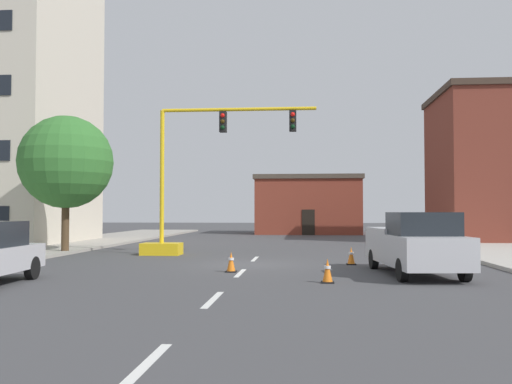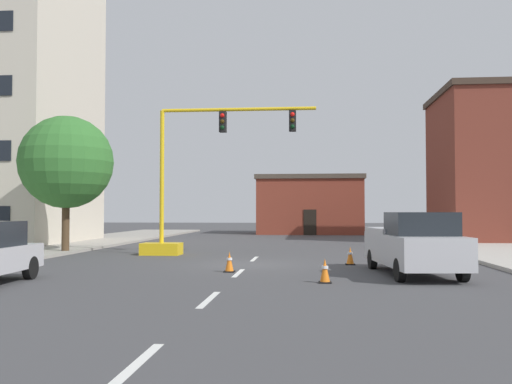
# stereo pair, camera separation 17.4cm
# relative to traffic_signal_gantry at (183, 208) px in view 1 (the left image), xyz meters

# --- Properties ---
(ground_plane) EXTENTS (160.00, 160.00, 0.00)m
(ground_plane) POSITION_rel_traffic_signal_gantry_xyz_m (3.54, -4.36, -2.18)
(ground_plane) COLOR #424244
(sidewalk_left) EXTENTS (6.00, 56.00, 0.14)m
(sidewalk_left) POSITION_rel_traffic_signal_gantry_xyz_m (-8.30, 3.64, -2.11)
(sidewalk_left) COLOR #9E998E
(sidewalk_left) RESTS_ON ground_plane
(sidewalk_right) EXTENTS (6.00, 56.00, 0.14)m
(sidewalk_right) POSITION_rel_traffic_signal_gantry_xyz_m (15.37, 3.64, -2.11)
(sidewalk_right) COLOR #B2ADA3
(sidewalk_right) RESTS_ON ground_plane
(lane_stripe_seg_0) EXTENTS (0.16, 2.40, 0.01)m
(lane_stripe_seg_0) POSITION_rel_traffic_signal_gantry_xyz_m (3.54, -18.36, -2.18)
(lane_stripe_seg_0) COLOR silver
(lane_stripe_seg_0) RESTS_ON ground_plane
(lane_stripe_seg_1) EXTENTS (0.16, 2.40, 0.01)m
(lane_stripe_seg_1) POSITION_rel_traffic_signal_gantry_xyz_m (3.54, -12.86, -2.18)
(lane_stripe_seg_1) COLOR silver
(lane_stripe_seg_1) RESTS_ON ground_plane
(lane_stripe_seg_2) EXTENTS (0.16, 2.40, 0.01)m
(lane_stripe_seg_2) POSITION_rel_traffic_signal_gantry_xyz_m (3.54, -7.36, -2.18)
(lane_stripe_seg_2) COLOR silver
(lane_stripe_seg_2) RESTS_ON ground_plane
(lane_stripe_seg_3) EXTENTS (0.16, 2.40, 0.01)m
(lane_stripe_seg_3) POSITION_rel_traffic_signal_gantry_xyz_m (3.54, -1.86, -2.18)
(lane_stripe_seg_3) COLOR silver
(lane_stripe_seg_3) RESTS_ON ground_plane
(building_brick_center) EXTENTS (9.62, 7.57, 5.28)m
(building_brick_center) POSITION_rel_traffic_signal_gantry_xyz_m (6.02, 26.27, 0.47)
(building_brick_center) COLOR brown
(building_brick_center) RESTS_ON ground_plane
(traffic_signal_gantry) EXTENTS (8.09, 1.20, 6.83)m
(traffic_signal_gantry) POSITION_rel_traffic_signal_gantry_xyz_m (0.00, 0.00, 0.00)
(traffic_signal_gantry) COLOR yellow
(traffic_signal_gantry) RESTS_ON ground_plane
(tree_left_near) EXTENTS (4.46, 4.46, 6.62)m
(tree_left_near) POSITION_rel_traffic_signal_gantry_xyz_m (-5.77, 0.32, 2.20)
(tree_left_near) COLOR #4C3823
(tree_left_near) RESTS_ON ground_plane
(pickup_truck_silver) EXTENTS (2.51, 5.57, 1.99)m
(pickup_truck_silver) POSITION_rel_traffic_signal_gantry_xyz_m (9.13, -7.39, -1.21)
(pickup_truck_silver) COLOR #BCBCC1
(pickup_truck_silver) RESTS_ON ground_plane
(traffic_cone_roadside_a) EXTENTS (0.36, 0.36, 0.68)m
(traffic_cone_roadside_a) POSITION_rel_traffic_signal_gantry_xyz_m (3.20, -7.09, -1.85)
(traffic_cone_roadside_a) COLOR black
(traffic_cone_roadside_a) RESTS_ON ground_plane
(traffic_cone_roadside_b) EXTENTS (0.36, 0.36, 0.69)m
(traffic_cone_roadside_b) POSITION_rel_traffic_signal_gantry_xyz_m (6.27, -9.65, -1.85)
(traffic_cone_roadside_b) COLOR black
(traffic_cone_roadside_b) RESTS_ON ground_plane
(traffic_cone_roadside_c) EXTENTS (0.36, 0.36, 0.68)m
(traffic_cone_roadside_c) POSITION_rel_traffic_signal_gantry_xyz_m (7.39, -4.13, -1.85)
(traffic_cone_roadside_c) COLOR black
(traffic_cone_roadside_c) RESTS_ON ground_plane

